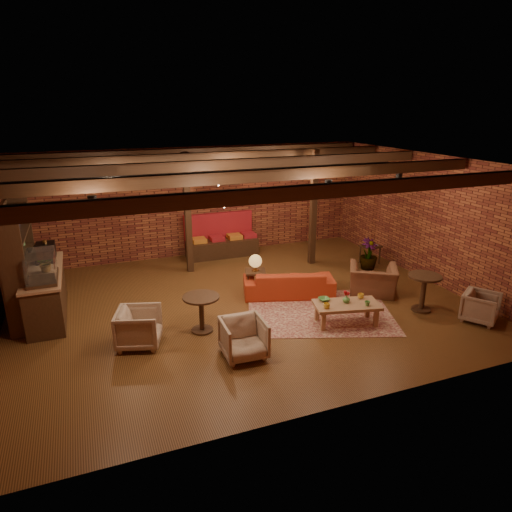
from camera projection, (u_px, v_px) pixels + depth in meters
name	position (u px, v px, depth m)	size (l,w,h in m)	color
floor	(243.00, 305.00, 10.41)	(10.00, 10.00, 0.00)	#3B240E
ceiling	(241.00, 163.00, 9.38)	(10.00, 8.00, 0.02)	black
wall_back	(197.00, 202.00, 13.43)	(10.00, 0.02, 3.20)	maroon
wall_front	(337.00, 313.00, 6.36)	(10.00, 0.02, 3.20)	maroon
wall_right	(427.00, 218.00, 11.60)	(0.02, 8.00, 3.20)	maroon
ceiling_beams	(241.00, 169.00, 9.42)	(9.80, 6.40, 0.22)	black
ceiling_pipe	(219.00, 170.00, 10.91)	(0.12, 0.12, 9.60)	black
post_left	(188.00, 214.00, 11.99)	(0.16, 0.16, 3.20)	black
post_right	(313.00, 208.00, 12.62)	(0.16, 0.16, 3.20)	black
service_counter	(44.00, 281.00, 9.64)	(0.80, 2.50, 1.60)	black
plant_counter	(47.00, 259.00, 9.71)	(0.35, 0.39, 0.30)	#337F33
shelving_hutch	(20.00, 264.00, 9.46)	(0.52, 2.00, 2.40)	black
banquette	(222.00, 240.00, 13.59)	(2.10, 0.70, 1.00)	#A91C24
service_sign	(225.00, 180.00, 12.60)	(0.86, 0.06, 0.30)	#F24F18
ceiling_spotlights	(242.00, 180.00, 9.49)	(6.40, 4.40, 0.28)	black
rug	(319.00, 312.00, 10.05)	(3.10, 2.37, 0.01)	maroon
sofa	(289.00, 283.00, 10.85)	(2.13, 0.83, 0.62)	#A62F17
coffee_table	(346.00, 306.00, 9.40)	(1.45, 0.95, 0.71)	#996C47
side_table_lamp	(255.00, 264.00, 10.80)	(0.59, 0.59, 0.98)	black
round_table_left	(201.00, 308.00, 9.06)	(0.73, 0.73, 0.76)	black
armchair_a	(139.00, 326.00, 8.56)	(0.78, 0.73, 0.81)	beige
armchair_b	(244.00, 337.00, 8.19)	(0.76, 0.71, 0.79)	beige
armchair_right	(373.00, 275.00, 10.85)	(1.09, 0.71, 0.95)	brown
side_table_book	(371.00, 247.00, 12.94)	(0.59, 0.59, 0.56)	black
round_table_right	(424.00, 287.00, 9.96)	(0.71, 0.71, 0.83)	black
armchair_far	(481.00, 306.00, 9.54)	(0.68, 0.63, 0.69)	beige
plant_tall	(371.00, 224.00, 12.24)	(1.45, 1.45, 2.59)	#4C7F4C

